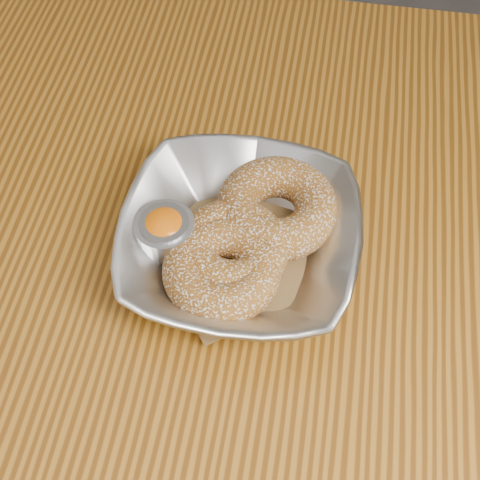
% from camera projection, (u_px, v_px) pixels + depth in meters
% --- Properties ---
extents(ground_plane, '(4.00, 4.00, 0.00)m').
position_uv_depth(ground_plane, '(226.00, 461.00, 1.28)').
color(ground_plane, '#565659').
rests_on(ground_plane, ground).
extents(table, '(1.20, 0.80, 0.75)m').
position_uv_depth(table, '(215.00, 294.00, 0.74)').
color(table, brown).
rests_on(table, ground_plane).
extents(serving_bowl, '(0.22, 0.22, 0.05)m').
position_uv_depth(serving_bowl, '(240.00, 242.00, 0.62)').
color(serving_bowl, '#B5B7BC').
rests_on(serving_bowl, table).
extents(parchment, '(0.20, 0.20, 0.00)m').
position_uv_depth(parchment, '(240.00, 252.00, 0.64)').
color(parchment, olive).
rests_on(parchment, table).
extents(donut_back, '(0.13, 0.13, 0.04)m').
position_uv_depth(donut_back, '(277.00, 207.00, 0.64)').
color(donut_back, brown).
rests_on(donut_back, parchment).
extents(donut_front, '(0.13, 0.13, 0.04)m').
position_uv_depth(donut_front, '(222.00, 270.00, 0.60)').
color(donut_front, brown).
rests_on(donut_front, parchment).
extents(donut_extra, '(0.12, 0.12, 0.04)m').
position_uv_depth(donut_extra, '(232.00, 248.00, 0.62)').
color(donut_extra, brown).
rests_on(donut_extra, parchment).
extents(ramekin, '(0.06, 0.06, 0.05)m').
position_uv_depth(ramekin, '(165.00, 233.00, 0.62)').
color(ramekin, '#B5B7BC').
rests_on(ramekin, table).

